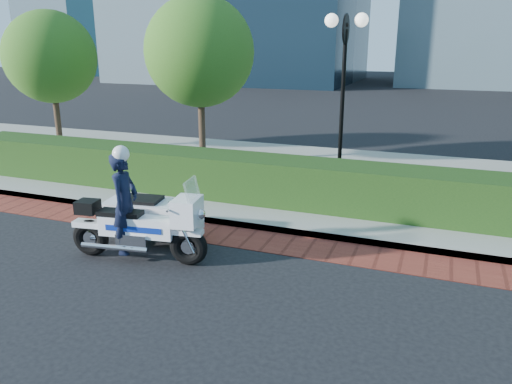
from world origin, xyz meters
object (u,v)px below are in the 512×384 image
(tree_a, at_px, (50,57))
(tree_b, at_px, (200,52))
(lamppost, at_px, (344,75))
(police_motorcycle, at_px, (141,215))

(tree_a, distance_m, tree_b, 5.50)
(tree_a, height_order, tree_b, tree_b)
(lamppost, bearing_deg, tree_b, 163.89)
(tree_b, distance_m, police_motorcycle, 7.07)
(lamppost, height_order, tree_a, tree_a)
(tree_b, bearing_deg, police_motorcycle, -73.10)
(police_motorcycle, bearing_deg, tree_b, 98.57)
(police_motorcycle, bearing_deg, tree_a, 131.51)
(police_motorcycle, bearing_deg, lamppost, 53.88)
(tree_b, height_order, police_motorcycle, tree_b)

